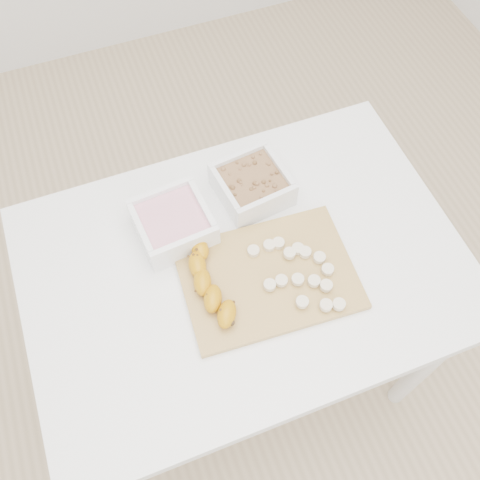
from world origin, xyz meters
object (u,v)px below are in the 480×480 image
object	(u,v)px
bowl_granola	(252,184)
banana	(210,283)
bowl_yogurt	(173,223)
cutting_board	(268,277)
table	(244,282)

from	to	relation	value
bowl_granola	banana	world-z (taller)	bowl_granola
bowl_yogurt	cutting_board	distance (m)	0.25
table	bowl_yogurt	world-z (taller)	bowl_yogurt
bowl_yogurt	banana	world-z (taller)	bowl_yogurt
table	bowl_yogurt	bearing A→B (deg)	131.80
cutting_board	banana	world-z (taller)	banana
bowl_granola	cutting_board	distance (m)	0.24
bowl_granola	bowl_yogurt	bearing A→B (deg)	-169.82
table	cutting_board	distance (m)	0.12
table	banana	bearing A→B (deg)	-160.31
bowl_yogurt	cutting_board	size ratio (longest dim) A/B	0.46
table	cutting_board	size ratio (longest dim) A/B	2.62
table	bowl_granola	bearing A→B (deg)	63.67
cutting_board	banana	xyz separation A→B (m)	(-0.13, 0.02, 0.03)
bowl_yogurt	banana	distance (m)	0.17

